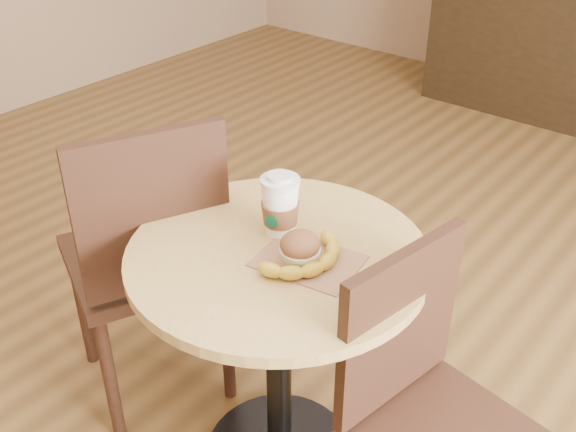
% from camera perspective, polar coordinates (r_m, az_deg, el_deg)
% --- Properties ---
extents(cafe_table, '(0.75, 0.75, 0.75)m').
position_cam_1_polar(cafe_table, '(1.77, -0.83, -8.31)').
color(cafe_table, black).
rests_on(cafe_table, ground).
extents(chair_left, '(0.58, 0.58, 0.99)m').
position_cam_1_polar(chair_left, '(2.02, -11.73, -3.36)').
color(chair_left, '#341C12').
rests_on(chair_left, ground).
extents(chair_right, '(0.45, 0.45, 0.89)m').
position_cam_1_polar(chair_right, '(1.64, 11.91, -16.24)').
color(chair_right, '#341C12').
rests_on(chair_right, ground).
extents(kraft_bag, '(0.27, 0.22, 0.00)m').
position_cam_1_polar(kraft_bag, '(1.61, 1.71, -3.82)').
color(kraft_bag, '#926647').
rests_on(kraft_bag, cafe_table).
extents(coffee_cup, '(0.10, 0.10, 0.16)m').
position_cam_1_polar(coffee_cup, '(1.67, -0.66, 0.76)').
color(coffee_cup, white).
rests_on(coffee_cup, cafe_table).
extents(muffin, '(0.10, 0.10, 0.09)m').
position_cam_1_polar(muffin, '(1.57, 1.03, -2.83)').
color(muffin, white).
rests_on(muffin, kraft_bag).
extents(banana, '(0.20, 0.28, 0.03)m').
position_cam_1_polar(banana, '(1.58, 1.82, -3.56)').
color(banana, gold).
rests_on(banana, kraft_bag).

